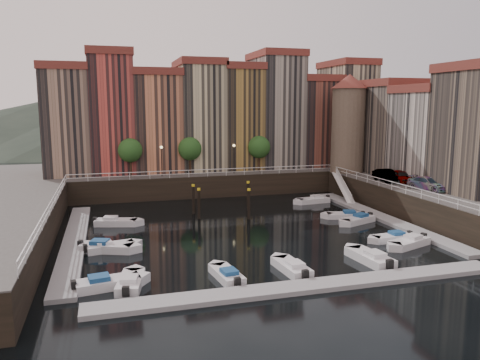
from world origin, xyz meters
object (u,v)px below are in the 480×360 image
object	(u,v)px
mooring_pilings	(223,201)
car_a	(401,177)
corner_tower	(348,122)
car_c	(428,184)
gangway	(343,186)
boat_left_1	(106,247)
boat_left_0	(106,283)
car_b	(386,176)
boat_left_2	(109,247)

from	to	relation	value
mooring_pilings	car_a	bearing A→B (deg)	-5.35
corner_tower	car_a	size ratio (longest dim) A/B	3.02
mooring_pilings	car_c	xyz separation A→B (m)	(22.10, -7.06, 2.06)
gangway	mooring_pilings	world-z (taller)	gangway
gangway	car_c	bearing A→B (deg)	-67.85
corner_tower	boat_left_1	distance (m)	39.69
corner_tower	gangway	bearing A→B (deg)	-122.80
boat_left_0	boat_left_1	size ratio (longest dim) A/B	0.96
boat_left_0	car_c	world-z (taller)	car_c
corner_tower	boat_left_0	xyz separation A→B (m)	(-33.37, -27.55, -9.84)
mooring_pilings	car_b	bearing A→B (deg)	-1.99
mooring_pilings	boat_left_1	xyz separation A→B (m)	(-12.98, -10.38, -1.28)
gangway	boat_left_2	size ratio (longest dim) A/B	1.88
gangway	car_a	bearing A→B (deg)	-53.98
gangway	boat_left_1	bearing A→B (deg)	-154.56
boat_left_0	boat_left_2	world-z (taller)	boat_left_0
corner_tower	car_a	bearing A→B (deg)	-81.44
corner_tower	gangway	size ratio (longest dim) A/B	1.66
mooring_pilings	boat_left_1	size ratio (longest dim) A/B	1.46
boat_left_1	car_a	size ratio (longest dim) A/B	1.07
corner_tower	boat_left_2	world-z (taller)	corner_tower
car_a	car_c	world-z (taller)	car_a
boat_left_1	gangway	bearing A→B (deg)	46.42
gangway	car_b	xyz separation A→B (m)	(3.35, -4.86, 1.84)
corner_tower	car_c	distance (m)	17.06
car_a	gangway	bearing A→B (deg)	137.85
boat_left_1	boat_left_2	size ratio (longest dim) A/B	1.10
mooring_pilings	car_c	size ratio (longest dim) A/B	1.46
corner_tower	mooring_pilings	world-z (taller)	corner_tower
mooring_pilings	car_a	xyz separation A→B (m)	(22.05, -2.07, 2.13)
boat_left_2	car_b	distance (m)	35.04
corner_tower	boat_left_0	size ratio (longest dim) A/B	2.93
gangway	car_b	bearing A→B (deg)	-55.48
gangway	car_c	xyz separation A→B (m)	(4.56, -11.19, 1.79)
mooring_pilings	boat_left_2	distance (m)	16.35
mooring_pilings	boat_left_0	distance (m)	22.95
boat_left_0	car_b	distance (m)	38.55
car_b	mooring_pilings	bearing A→B (deg)	-178.61
corner_tower	boat_left_1	bearing A→B (deg)	-150.36
corner_tower	car_b	distance (m)	11.37
boat_left_1	car_c	bearing A→B (deg)	26.40
car_b	boat_left_1	bearing A→B (deg)	-160.71
gangway	car_a	xyz separation A→B (m)	(4.51, -6.20, 1.86)
boat_left_0	mooring_pilings	bearing A→B (deg)	46.44
mooring_pilings	boat_left_2	world-z (taller)	mooring_pilings
car_a	car_c	xyz separation A→B (m)	(0.05, -4.99, -0.07)
corner_tower	car_c	size ratio (longest dim) A/B	2.83
gangway	car_a	distance (m)	7.89
boat_left_1	car_b	distance (m)	35.38
boat_left_2	boat_left_0	bearing A→B (deg)	-102.97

